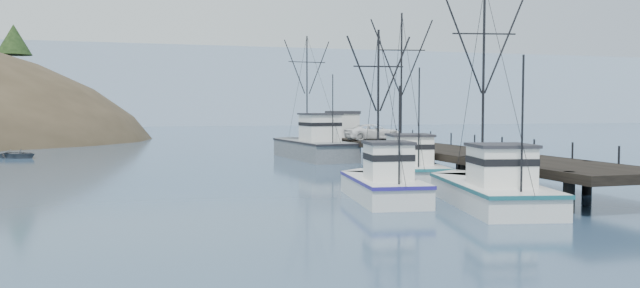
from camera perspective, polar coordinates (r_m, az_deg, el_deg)
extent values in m
plane|color=navy|center=(31.03, 0.02, -6.11)|extent=(400.00, 400.00, 0.00)
cube|color=black|center=(50.82, 10.08, -0.52)|extent=(6.00, 44.00, 0.50)
cylinder|color=black|center=(32.61, 21.80, -4.11)|extent=(0.56, 0.56, 2.00)
cylinder|color=black|center=(36.63, 16.95, -3.23)|extent=(0.56, 0.56, 2.00)
cylinder|color=black|center=(39.72, 23.23, -2.86)|extent=(0.56, 0.56, 2.00)
cylinder|color=black|center=(40.87, 13.08, -2.52)|extent=(0.56, 0.56, 2.00)
cylinder|color=black|center=(43.66, 19.03, -2.24)|extent=(0.56, 0.56, 2.00)
cylinder|color=black|center=(45.26, 9.96, -1.93)|extent=(0.56, 0.56, 2.00)
cylinder|color=black|center=(47.80, 15.55, -1.72)|extent=(0.56, 0.56, 2.00)
cylinder|color=black|center=(49.77, 7.39, -1.44)|extent=(0.56, 0.56, 2.00)
cylinder|color=black|center=(52.09, 12.63, -1.28)|extent=(0.56, 0.56, 2.00)
cylinder|color=black|center=(54.37, 5.26, -1.03)|extent=(0.56, 0.56, 2.00)
cylinder|color=black|center=(56.50, 10.17, -0.90)|extent=(0.56, 0.56, 2.00)
cylinder|color=black|center=(59.03, 3.46, -0.68)|extent=(0.56, 0.56, 2.00)
cylinder|color=black|center=(61.00, 8.06, -0.58)|extent=(0.56, 0.56, 2.00)
cylinder|color=black|center=(63.74, 1.93, -0.39)|extent=(0.56, 0.56, 2.00)
cylinder|color=black|center=(65.57, 6.25, -0.30)|extent=(0.56, 0.56, 2.00)
cylinder|color=black|center=(68.49, 0.61, -0.13)|extent=(0.56, 0.56, 2.00)
cylinder|color=black|center=(70.20, 4.67, -0.06)|extent=(0.56, 0.56, 2.00)
cube|color=#9EB2C6|center=(200.29, -11.13, 1.75)|extent=(360.00, 40.00, 26.00)
cube|color=silver|center=(216.69, -24.79, 1.62)|extent=(180.00, 25.00, 18.00)
cube|color=silver|center=(33.52, 15.41, -4.75)|extent=(5.77, 10.38, 1.60)
cube|color=silver|center=(38.12, 12.89, -3.76)|extent=(3.75, 3.75, 1.60)
cube|color=#154F57|center=(33.43, 15.43, -3.56)|extent=(5.90, 10.65, 0.18)
cube|color=silver|center=(32.15, 16.23, -1.96)|extent=(3.19, 3.26, 1.90)
cube|color=#26262B|center=(32.08, 16.26, -0.13)|extent=(3.47, 3.55, 0.16)
cylinder|color=black|center=(34.65, 14.71, 5.45)|extent=(0.14, 0.14, 10.39)
cylinder|color=black|center=(29.70, 18.01, 1.77)|extent=(0.10, 0.10, 6.23)
cube|color=silver|center=(34.66, 5.80, -4.39)|extent=(4.20, 8.29, 1.60)
cube|color=silver|center=(38.48, 4.29, -3.62)|extent=(3.18, 3.18, 1.60)
cube|color=navy|center=(34.57, 5.81, -3.24)|extent=(4.29, 8.50, 0.18)
cube|color=silver|center=(33.49, 6.27, -1.65)|extent=(2.51, 2.51, 1.90)
cube|color=#26262B|center=(33.42, 6.28, 0.11)|extent=(2.73, 2.74, 0.16)
cylinder|color=black|center=(35.53, 5.34, 3.76)|extent=(0.14, 0.14, 8.24)
cylinder|color=black|center=(31.44, 7.26, 0.81)|extent=(0.10, 0.10, 4.94)
cube|color=silver|center=(44.78, 7.80, -2.67)|extent=(5.83, 10.63, 1.60)
cube|color=silver|center=(49.68, 6.54, -2.08)|extent=(3.79, 3.79, 1.60)
cube|color=#1C6570|center=(44.71, 7.81, -1.78)|extent=(5.95, 10.90, 0.18)
cube|color=silver|center=(43.38, 8.19, -0.54)|extent=(3.23, 3.33, 1.90)
cube|color=#26262B|center=(43.32, 8.20, 0.82)|extent=(3.51, 3.63, 0.16)
cylinder|color=black|center=(46.08, 7.44, 5.18)|extent=(0.14, 0.14, 10.74)
cylinder|color=black|center=(40.78, 9.03, 2.41)|extent=(0.10, 0.10, 6.45)
cube|color=slate|center=(62.69, -0.57, -0.68)|extent=(5.54, 13.15, 2.20)
cube|color=slate|center=(68.70, -2.47, -0.33)|extent=(4.43, 4.43, 2.20)
cube|color=black|center=(62.63, -0.57, 0.24)|extent=(5.66, 13.49, 0.18)
cube|color=silver|center=(61.04, -0.02, 1.47)|extent=(3.41, 3.87, 2.60)
cube|color=#26262B|center=(61.01, -0.02, 2.77)|extent=(3.71, 4.22, 0.16)
cylinder|color=black|center=(64.42, -1.20, 5.14)|extent=(0.14, 0.14, 10.63)
cylinder|color=black|center=(57.96, 1.17, 3.25)|extent=(0.10, 0.10, 6.38)
cube|color=silver|center=(66.63, 2.08, 1.71)|extent=(2.80, 3.00, 2.50)
cube|color=#26262B|center=(66.60, 2.08, 2.91)|extent=(3.00, 3.20, 0.30)
imported|color=white|center=(60.63, 4.89, 1.09)|extent=(5.71, 2.95, 1.54)
imported|color=#4F5358|center=(71.13, -26.05, -1.14)|extent=(6.40, 6.19, 1.08)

